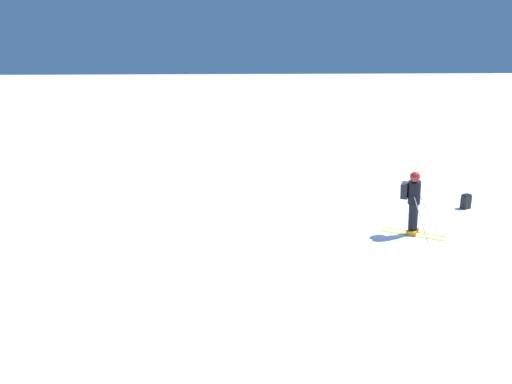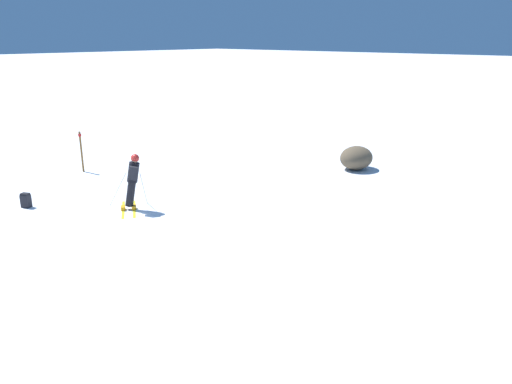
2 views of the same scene
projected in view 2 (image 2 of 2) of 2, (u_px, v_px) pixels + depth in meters
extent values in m
plane|color=white|center=(93.00, 220.00, 15.86)|extent=(300.00, 300.00, 0.00)
cube|color=yellow|center=(134.00, 209.00, 16.86)|extent=(1.10, 1.54, 0.01)
cube|color=yellow|center=(123.00, 210.00, 16.78)|extent=(1.10, 1.54, 0.01)
cube|color=orange|center=(134.00, 207.00, 16.84)|extent=(0.27, 0.31, 0.12)
cube|color=orange|center=(123.00, 208.00, 16.76)|extent=(0.27, 0.31, 0.12)
cylinder|color=black|center=(131.00, 194.00, 16.68)|extent=(0.49, 0.45, 0.88)
cylinder|color=black|center=(133.00, 172.00, 16.49)|extent=(0.57, 0.54, 0.72)
sphere|color=tan|center=(135.00, 159.00, 16.37)|extent=(0.37, 0.36, 0.28)
sphere|color=#AD231E|center=(135.00, 158.00, 16.36)|extent=(0.42, 0.41, 0.32)
cube|color=black|center=(133.00, 173.00, 16.24)|extent=(0.40, 0.35, 0.48)
cylinder|color=#B7B7BC|center=(144.00, 189.00, 17.04)|extent=(0.46, 0.34, 1.23)
cylinder|color=#B7B7BC|center=(118.00, 189.00, 16.84)|extent=(0.28, 0.81, 1.31)
cube|color=black|center=(26.00, 201.00, 16.98)|extent=(0.33, 0.36, 0.44)
cube|color=black|center=(25.00, 194.00, 16.91)|extent=(0.29, 0.33, 0.06)
ellipsoid|color=brown|center=(356.00, 158.00, 21.73)|extent=(1.57, 1.34, 1.02)
cylinder|color=brown|center=(82.00, 152.00, 21.24)|extent=(0.08, 0.08, 1.75)
cylinder|color=red|center=(80.00, 135.00, 21.02)|extent=(0.13, 0.13, 0.10)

